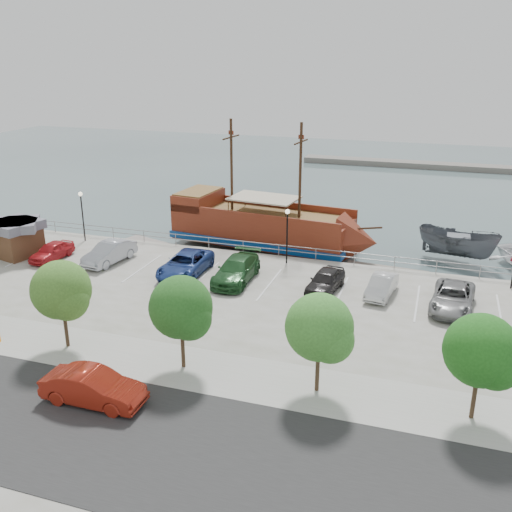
% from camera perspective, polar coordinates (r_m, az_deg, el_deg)
% --- Properties ---
extents(ground, '(160.00, 160.00, 0.00)m').
position_cam_1_polar(ground, '(38.58, 0.49, -5.31)').
color(ground, '#435357').
extents(street, '(100.00, 8.00, 0.04)m').
position_cam_1_polar(street, '(25.43, -11.08, -17.77)').
color(street, '#272727').
rests_on(street, land_slab).
extents(sidewalk, '(100.00, 4.00, 0.05)m').
position_cam_1_polar(sidewalk, '(29.84, -5.46, -11.26)').
color(sidewalk, '#A4A39B').
rests_on(sidewalk, land_slab).
extents(seawall_railing, '(50.00, 0.06, 1.00)m').
position_cam_1_polar(seawall_railing, '(44.96, 3.51, 0.47)').
color(seawall_railing, gray).
rests_on(seawall_railing, land_slab).
extents(far_shore, '(40.00, 3.00, 0.80)m').
position_cam_1_polar(far_shore, '(89.74, 17.69, 8.60)').
color(far_shore, slate).
rests_on(far_shore, ground).
extents(pirate_ship, '(18.54, 6.96, 11.56)m').
position_cam_1_polar(pirate_ship, '(49.21, 2.02, 2.72)').
color(pirate_ship, maroon).
rests_on(pirate_ship, ground).
extents(patrol_boat, '(7.17, 4.63, 2.60)m').
position_cam_1_polar(patrol_boat, '(49.54, 19.49, 0.90)').
color(patrol_boat, '#4D5157').
rests_on(patrol_boat, ground).
extents(dock_west, '(6.78, 3.82, 0.37)m').
position_cam_1_polar(dock_west, '(51.13, -10.10, 1.02)').
color(dock_west, gray).
rests_on(dock_west, ground).
extents(dock_mid, '(6.49, 2.39, 0.36)m').
position_cam_1_polar(dock_mid, '(45.60, 12.81, -1.52)').
color(dock_mid, gray).
rests_on(dock_mid, ground).
extents(shed, '(4.20, 4.20, 2.84)m').
position_cam_1_polar(shed, '(48.98, -22.86, 1.76)').
color(shed, brown).
rests_on(shed, land_slab).
extents(street_sedan, '(4.90, 1.73, 1.61)m').
position_cam_1_polar(street_sedan, '(27.89, -15.96, -12.52)').
color(street_sedan, maroon).
rests_on(street_sedan, street).
extents(lamp_post_left, '(0.36, 0.36, 4.28)m').
position_cam_1_polar(lamp_post_left, '(50.55, -17.03, 4.67)').
color(lamp_post_left, black).
rests_on(lamp_post_left, land_slab).
extents(lamp_post_mid, '(0.36, 0.36, 4.28)m').
position_cam_1_polar(lamp_post_mid, '(43.02, 3.14, 2.96)').
color(lamp_post_mid, black).
rests_on(lamp_post_mid, land_slab).
extents(tree_c, '(3.30, 3.20, 5.00)m').
position_cam_1_polar(tree_c, '(32.01, -18.75, -3.47)').
color(tree_c, '#473321').
rests_on(tree_c, sidewalk).
extents(tree_d, '(3.30, 3.20, 5.00)m').
position_cam_1_polar(tree_d, '(28.56, -7.31, -5.37)').
color(tree_d, '#473321').
rests_on(tree_d, sidewalk).
extents(tree_e, '(3.30, 3.20, 5.00)m').
position_cam_1_polar(tree_e, '(26.55, 6.61, -7.38)').
color(tree_e, '#473321').
rests_on(tree_e, sidewalk).
extents(tree_f, '(3.30, 3.20, 5.00)m').
position_cam_1_polar(tree_f, '(26.30, 21.89, -9.07)').
color(tree_f, '#473321').
rests_on(tree_f, sidewalk).
extents(parked_car_a, '(1.86, 4.15, 1.39)m').
position_cam_1_polar(parked_car_a, '(47.21, -19.75, 0.47)').
color(parked_car_a, red).
rests_on(parked_car_a, land_slab).
extents(parked_car_b, '(2.35, 5.06, 1.61)m').
position_cam_1_polar(parked_car_b, '(45.17, -14.46, 0.32)').
color(parked_car_b, '#A4A8B1').
rests_on(parked_car_b, land_slab).
extents(parked_car_c, '(2.72, 5.79, 1.60)m').
position_cam_1_polar(parked_car_c, '(41.68, -7.09, -0.83)').
color(parked_car_c, navy).
rests_on(parked_car_c, land_slab).
extents(parked_car_d, '(2.39, 5.73, 1.65)m').
position_cam_1_polar(parked_car_d, '(40.27, -1.98, -1.39)').
color(parked_car_d, '#205125').
rests_on(parked_car_d, land_slab).
extents(parked_car_e, '(2.34, 4.62, 1.51)m').
position_cam_1_polar(parked_car_e, '(38.86, 6.95, -2.45)').
color(parked_car_e, black).
rests_on(parked_car_e, land_slab).
extents(parked_car_f, '(1.94, 4.25, 1.35)m').
position_cam_1_polar(parked_car_f, '(38.80, 12.45, -2.95)').
color(parked_car_f, silver).
rests_on(parked_car_f, land_slab).
extents(parked_car_g, '(2.95, 5.62, 1.51)m').
position_cam_1_polar(parked_car_g, '(38.01, 19.08, -3.97)').
color(parked_car_g, gray).
rests_on(parked_car_g, land_slab).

